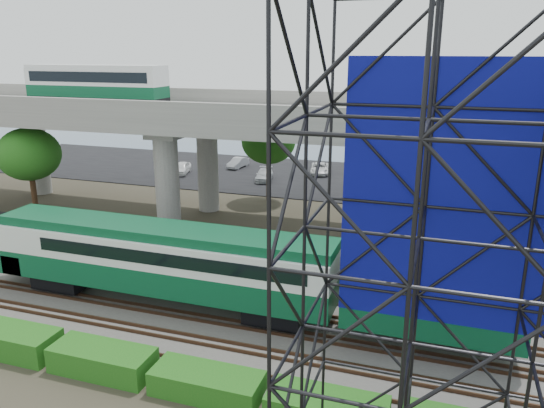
% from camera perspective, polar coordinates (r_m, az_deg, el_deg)
% --- Properties ---
extents(ground, '(140.00, 140.00, 0.00)m').
position_cam_1_polar(ground, '(26.87, -4.94, -14.17)').
color(ground, '#474233').
rests_on(ground, ground).
extents(ballast_bed, '(90.00, 12.00, 0.20)m').
position_cam_1_polar(ballast_bed, '(28.43, -3.32, -12.08)').
color(ballast_bed, slate).
rests_on(ballast_bed, ground).
extents(service_road, '(90.00, 5.00, 0.08)m').
position_cam_1_polar(service_road, '(35.72, 1.75, -6.01)').
color(service_road, black).
rests_on(service_road, ground).
extents(parking_lot, '(90.00, 18.00, 0.08)m').
position_cam_1_polar(parking_lot, '(57.59, 8.53, 2.51)').
color(parking_lot, black).
rests_on(parking_lot, ground).
extents(harbor_water, '(140.00, 40.00, 0.03)m').
position_cam_1_polar(harbor_water, '(78.92, 11.40, 6.08)').
color(harbor_water, slate).
rests_on(harbor_water, ground).
extents(rail_tracks, '(90.00, 9.52, 0.16)m').
position_cam_1_polar(rail_tracks, '(28.34, -3.32, -11.76)').
color(rail_tracks, '#472D1E').
rests_on(rail_tracks, ballast_bed).
extents(commuter_train, '(29.30, 3.06, 4.30)m').
position_cam_1_polar(commuter_train, '(28.16, -8.10, -6.24)').
color(commuter_train, black).
rests_on(commuter_train, rail_tracks).
extents(overpass, '(80.00, 12.00, 12.40)m').
position_cam_1_polar(overpass, '(39.06, 2.34, 8.37)').
color(overpass, '#9E9B93').
rests_on(overpass, ground).
extents(scaffold_tower, '(9.36, 6.36, 15.00)m').
position_cam_1_polar(scaffold_tower, '(14.58, 21.09, -9.75)').
color(scaffold_tower, black).
rests_on(scaffold_tower, ground).
extents(hedge_strip, '(34.60, 1.80, 1.20)m').
position_cam_1_polar(hedge_strip, '(22.93, -7.00, -18.51)').
color(hedge_strip, '#145212').
rests_on(hedge_strip, ground).
extents(trees, '(40.94, 16.94, 7.69)m').
position_cam_1_polar(trees, '(40.71, -2.18, 4.92)').
color(trees, '#382314').
rests_on(trees, ground).
extents(suv, '(5.43, 4.06, 1.37)m').
position_cam_1_polar(suv, '(39.37, -10.37, -3.00)').
color(suv, black).
rests_on(suv, service_road).
extents(parked_cars, '(39.08, 9.68, 1.32)m').
position_cam_1_polar(parked_cars, '(56.80, 8.70, 2.98)').
color(parked_cars, white).
rests_on(parked_cars, parking_lot).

